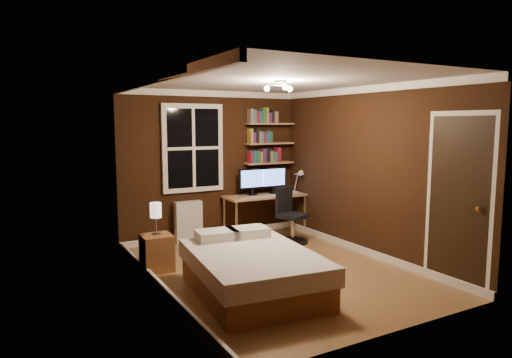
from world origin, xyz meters
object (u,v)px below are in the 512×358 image
nightstand (157,253)px  radiator (188,222)px  desk (265,198)px  office_chair (290,222)px  bedside_lamp (156,219)px  monitor_right (273,180)px  monitor_left (252,182)px  bed (252,271)px  desk_lamp (299,181)px

nightstand → radiator: size_ratio=0.72×
desk → office_chair: (0.08, -0.70, -0.31)m
bedside_lamp → monitor_right: 2.74m
radiator → office_chair: size_ratio=0.74×
bedside_lamp → radiator: (0.90, 1.21, -0.36)m
office_chair → monitor_left: bearing=91.9°
bed → desk: (1.55, 2.36, 0.38)m
nightstand → bed: bearing=-60.5°
nightstand → office_chair: size_ratio=0.53×
office_chair → desk_lamp: bearing=27.4°
radiator → desk_lamp: desk_lamp is taller
bed → monitor_right: (1.77, 2.44, 0.68)m
bed → office_chair: (1.63, 1.66, 0.07)m
bed → monitor_right: size_ratio=3.84×
monitor_left → monitor_right: (0.43, 0.00, 0.00)m
bed → desk_lamp: desk_lamp is taller
monitor_right → bedside_lamp: bearing=-156.1°
monitor_left → office_chair: size_ratio=0.56×
monitor_left → desk_lamp: monitor_left is taller
monitor_left → monitor_right: 0.43m
bedside_lamp → office_chair: bedside_lamp is taller
radiator → office_chair: bearing=-31.2°
bed → bedside_lamp: 1.58m
desk → monitor_right: (0.22, 0.07, 0.30)m
bed → desk: desk is taller
monitor_right → monitor_left: bearing=180.0°
bed → nightstand: size_ratio=4.01×
monitor_right → desk_lamp: monitor_right is taller
bedside_lamp → nightstand: bearing=0.0°
nightstand → desk_lamp: size_ratio=1.10×
bed → monitor_right: monitor_right is taller
nightstand → monitor_right: (2.49, 1.10, 0.70)m
radiator → monitor_left: monitor_left is taller
bedside_lamp → desk_lamp: size_ratio=0.99×
monitor_left → office_chair: bearing=-69.0°
nightstand → desk: desk is taller
office_chair → desk: bearing=77.3°
monitor_right → office_chair: monitor_right is taller
bed → radiator: bearing=92.3°
bedside_lamp → desk: bedside_lamp is taller
office_chair → monitor_right: bearing=60.8°
bedside_lamp → office_chair: (2.35, 0.33, -0.36)m
nightstand → desk_lamp: desk_lamp is taller
bed → desk_lamp: 3.19m
bedside_lamp → desk: size_ratio=0.29×
bedside_lamp → monitor_left: size_ratio=0.86×
nightstand → monitor_right: bearing=24.8°
desk_lamp → nightstand: bearing=-162.6°
bedside_lamp → radiator: 1.55m
radiator → desk_lamp: bearing=-8.7°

